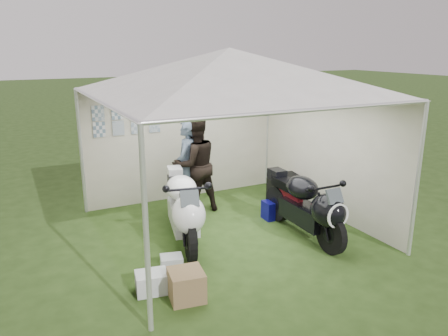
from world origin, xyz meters
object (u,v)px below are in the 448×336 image
Objects in this scene: equipment_box at (284,188)px; crate_0 at (152,282)px; motorcycle_black at (307,205)px; motorcycle_white at (183,207)px; crate_1 at (186,285)px; canopy_tent at (228,76)px; crate_2 at (172,264)px; person_blue_jacket at (187,167)px; paddock_stand at (275,209)px; person_dark_jacket at (195,165)px.

equipment_box is 1.41× the size of crate_0.
motorcycle_black is 2.82m from crate_0.
motorcycle_white reaches higher than crate_1.
canopy_tent is 2.94m from crate_2.
equipment_box is at bearing 29.12° from crate_2.
person_blue_jacket is at bearing 67.52° from crate_1.
motorcycle_white is at bearing 57.79° from crate_2.
crate_0 is at bearing -143.68° from canopy_tent.
paddock_stand is at bearing 89.73° from person_blue_jacket.
person_dark_jacket is 1.91m from equipment_box.
paddock_stand is 1.47× the size of crate_2.
canopy_tent is 10.11× the size of equipment_box.
crate_1 is at bearing 61.76° from person_dark_jacket.
crate_1 is (-1.29, -2.71, -0.72)m from person_dark_jacket.
motorcycle_black is 1.03m from paddock_stand.
person_dark_jacket is 1.03× the size of person_blue_jacket.
motorcycle_white is 1.69m from crate_1.
motorcycle_black is (1.84, -0.75, -0.03)m from motorcycle_white.
motorcycle_black is 1.19× the size of person_blue_jacket.
crate_0 is at bearing 6.53° from person_blue_jacket.
crate_2 is at bearing 84.11° from crate_1.
motorcycle_white is 2.66m from equipment_box.
crate_0 is (-1.75, -1.29, -2.44)m from canopy_tent.
person_blue_jacket is 3.06m from crate_1.
crate_1 is (-0.58, -1.53, -0.42)m from motorcycle_white.
equipment_box is 3.90m from crate_1.
crate_2 is at bearing -157.10° from paddock_stand.
motorcycle_black reaches higher than crate_1.
motorcycle_white is at bearing -173.81° from paddock_stand.
crate_0 is 0.95× the size of crate_1.
crate_2 is at bearing 55.63° from person_dark_jacket.
canopy_tent reaches higher than person_dark_jacket.
paddock_stand is at bearing 22.90° from crate_2.
canopy_tent reaches higher than equipment_box.
equipment_box reaches higher than crate_0.
crate_2 is at bearing -108.95° from motorcycle_white.
paddock_stand is 1.06× the size of crate_1.
person_dark_jacket is at bearing 121.53° from motorcycle_black.
crate_1 is at bearing -97.35° from motorcycle_white.
equipment_box is at bearing 31.20° from crate_0.
person_dark_jacket is 3.24× the size of equipment_box.
equipment_box is 1.85× the size of crate_2.
person_blue_jacket is at bearing 169.76° from equipment_box.
crate_0 is (-1.62, -2.37, -0.77)m from person_dark_jacket.
equipment_box is at bearing 117.76° from person_blue_jacket.
paddock_stand is 3.10m from crate_0.
motorcycle_black is at bearing 117.38° from person_dark_jacket.
crate_1 is 0.75m from crate_2.
motorcycle_white is (-0.84, -0.10, -1.97)m from canopy_tent.
motorcycle_white is 3.87× the size of equipment_box.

